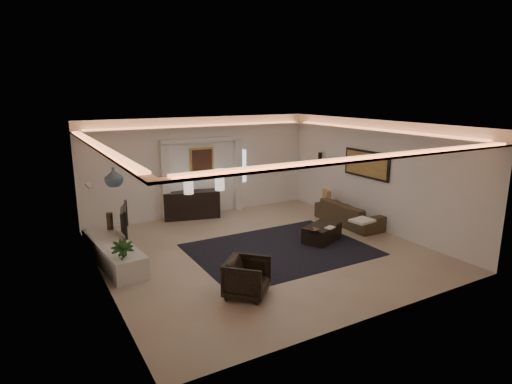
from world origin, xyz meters
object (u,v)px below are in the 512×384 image
console (192,205)px  sofa (349,213)px  coffee_table (322,233)px  armchair (247,278)px

console → sofa: (3.60, -2.72, -0.09)m
coffee_table → armchair: bearing=-175.8°
coffee_table → armchair: armchair is taller
console → coffee_table: bearing=-44.5°
sofa → armchair: armchair is taller
sofa → coffee_table: sofa is taller
sofa → armchair: size_ratio=2.79×
coffee_table → armchair: size_ratio=1.41×
sofa → coffee_table: 1.68m
sofa → coffee_table: size_ratio=1.98×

